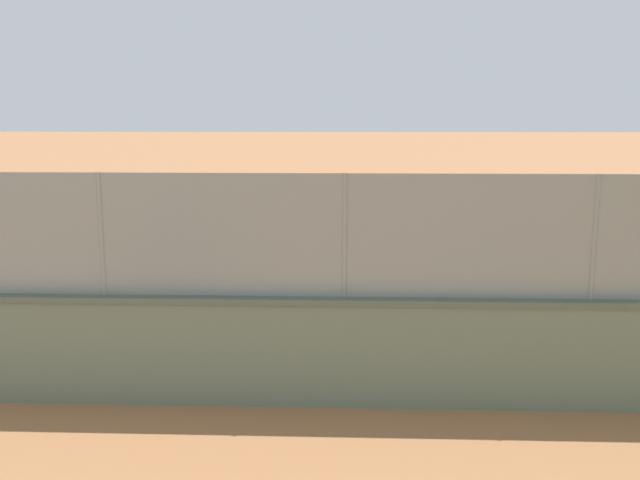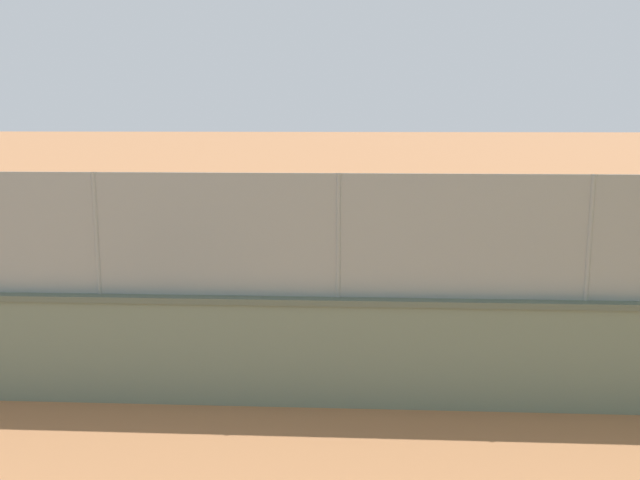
{
  "view_description": "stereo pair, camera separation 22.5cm",
  "coord_description": "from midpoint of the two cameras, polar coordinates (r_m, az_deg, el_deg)",
  "views": [
    {
      "loc": [
        -1.52,
        21.05,
        3.88
      ],
      "look_at": [
        -0.96,
        6.68,
        1.3
      ],
      "focal_mm": 39.63,
      "sensor_mm": 36.0,
      "label": 1
    },
    {
      "loc": [
        -1.74,
        21.04,
        3.88
      ],
      "look_at": [
        -0.96,
        6.68,
        1.3
      ],
      "focal_mm": 39.63,
      "sensor_mm": 36.0,
      "label": 2
    }
  ],
  "objects": [
    {
      "name": "ground_plane",
      "position": [
        21.46,
        -1.28,
        -0.24
      ],
      "size": [
        260.0,
        260.0,
        0.0
      ],
      "primitive_type": "plane",
      "color": "#A36B42"
    },
    {
      "name": "perimeter_wall",
      "position": [
        10.17,
        -16.5,
        -8.19
      ],
      "size": [
        32.8,
        0.43,
        1.49
      ],
      "color": "slate",
      "rests_on": "ground_plane"
    },
    {
      "name": "fence_panel_on_wall",
      "position": [
        9.8,
        -16.96,
        0.5
      ],
      "size": [
        32.22,
        0.08,
        1.64
      ],
      "color": "gray",
      "rests_on": "perimeter_wall"
    },
    {
      "name": "player_at_service_line",
      "position": [
        20.81,
        -4.57,
        2.04
      ],
      "size": [
        1.1,
        0.7,
        1.6
      ],
      "color": "navy",
      "rests_on": "ground_plane"
    },
    {
      "name": "player_crossing_court",
      "position": [
        20.37,
        8.13,
        2.01
      ],
      "size": [
        0.85,
        1.12,
        1.72
      ],
      "color": "#591919",
      "rests_on": "ground_plane"
    },
    {
      "name": "player_near_wall_returning",
      "position": [
        14.48,
        12.71,
        -1.48
      ],
      "size": [
        0.8,
        1.09,
        1.72
      ],
      "color": "navy",
      "rests_on": "ground_plane"
    },
    {
      "name": "sports_ball",
      "position": [
        20.13,
        -3.98,
        2.85
      ],
      "size": [
        0.19,
        0.19,
        0.19
      ],
      "primitive_type": "sphere",
      "color": "orange"
    },
    {
      "name": "courtside_bench",
      "position": [
        11.17,
        11.23,
        -7.85
      ],
      "size": [
        1.6,
        0.38,
        0.87
      ],
      "color": "gray",
      "rests_on": "ground_plane"
    }
  ]
}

